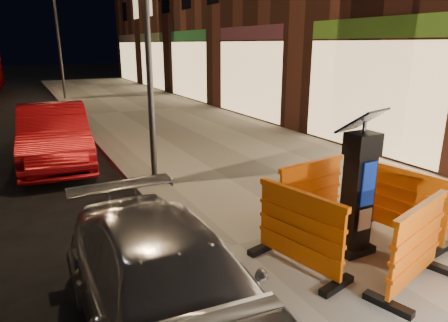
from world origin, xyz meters
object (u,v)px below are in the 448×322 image
barrier_back (310,194)px  parking_kiosk (358,187)px  car_red (58,163)px  barrier_kerbside (299,231)px  barrier_bldgside (403,204)px  barrier_front (416,246)px

barrier_back → parking_kiosk: bearing=-97.7°
car_red → barrier_kerbside: bearing=-68.6°
parking_kiosk → car_red: size_ratio=0.42×
parking_kiosk → barrier_bldgside: size_ratio=1.40×
barrier_kerbside → barrier_bldgside: bearing=-102.7°
barrier_kerbside → barrier_bldgside: same height
barrier_front → car_red: barrier_front is taller
parking_kiosk → barrier_front: bearing=-100.7°
parking_kiosk → barrier_front: 1.04m
barrier_back → barrier_bldgside: 1.34m
barrier_back → car_red: (-3.15, 6.01, -0.67)m
barrier_front → barrier_back: size_ratio=1.00×
barrier_front → barrier_kerbside: size_ratio=1.00×
barrier_front → car_red: bearing=96.0°
barrier_front → barrier_bldgside: same height
barrier_front → barrier_back: (0.00, 1.90, 0.00)m
barrier_front → barrier_bldgside: (0.95, 0.95, 0.00)m
barrier_kerbside → barrier_bldgside: size_ratio=1.00×
barrier_front → car_red: size_ratio=0.30×
barrier_kerbside → barrier_back: bearing=-57.7°
parking_kiosk → barrier_kerbside: size_ratio=1.40×
barrier_back → car_red: size_ratio=0.30×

